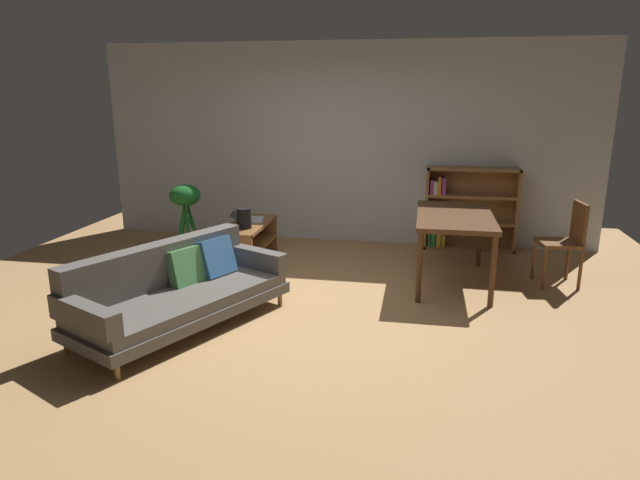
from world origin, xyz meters
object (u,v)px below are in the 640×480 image
potted_floor_plant (186,211)px  desk_speaker (244,218)px  dining_table (454,221)px  dining_chair_near (566,239)px  fabric_couch (178,289)px  bookshelf (464,209)px  media_console (249,244)px  open_laptop (249,218)px

potted_floor_plant → desk_speaker: bearing=-27.6°
dining_table → dining_chair_near: size_ratio=1.58×
fabric_couch → bookshelf: 4.08m
potted_floor_plant → bookshelf: size_ratio=0.78×
dining_table → bookshelf: size_ratio=1.22×
media_console → dining_table: dining_table is taller
open_laptop → potted_floor_plant: (-0.86, 0.08, 0.04)m
fabric_couch → open_laptop: (0.05, 1.98, 0.21)m
potted_floor_plant → dining_chair_near: bearing=-4.0°
fabric_couch → bookshelf: bearing=48.8°
dining_table → fabric_couch: bearing=-147.1°
media_console → desk_speaker: desk_speaker is taller
media_console → potted_floor_plant: potted_floor_plant is taller
media_console → desk_speaker: bearing=-84.9°
fabric_couch → media_console: fabric_couch is taller
media_console → dining_chair_near: 3.58m
fabric_couch → open_laptop: 1.99m
dining_chair_near → bookshelf: (-0.98, 1.31, 0.02)m
dining_chair_near → dining_table: bearing=-172.9°
dining_table → potted_floor_plant: bearing=172.0°
dining_chair_near → bookshelf: bookshelf is taller
fabric_couch → dining_chair_near: bearing=25.6°
dining_table → bookshelf: (0.21, 1.46, -0.16)m
fabric_couch → dining_chair_near: size_ratio=2.34×
open_laptop → dining_table: bearing=-8.8°
fabric_couch → potted_floor_plant: potted_floor_plant is taller
media_console → open_laptop: size_ratio=2.45×
desk_speaker → bookshelf: bookshelf is taller
desk_speaker → potted_floor_plant: size_ratio=0.25×
desk_speaker → dining_chair_near: size_ratio=0.26×
fabric_couch → dining_table: bearing=32.9°
desk_speaker → bookshelf: size_ratio=0.20×
media_console → bookshelf: (2.59, 1.25, 0.28)m
open_laptop → potted_floor_plant: size_ratio=0.48×
open_laptop → desk_speaker: size_ratio=1.91×
fabric_couch → bookshelf: bookshelf is taller
potted_floor_plant → bookshelf: bookshelf is taller
desk_speaker → dining_table: 2.36m
fabric_couch → open_laptop: fabric_couch is taller
media_console → bookshelf: bearing=25.9°
open_laptop → dining_chair_near: size_ratio=0.49×
media_console → bookshelf: size_ratio=0.93×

